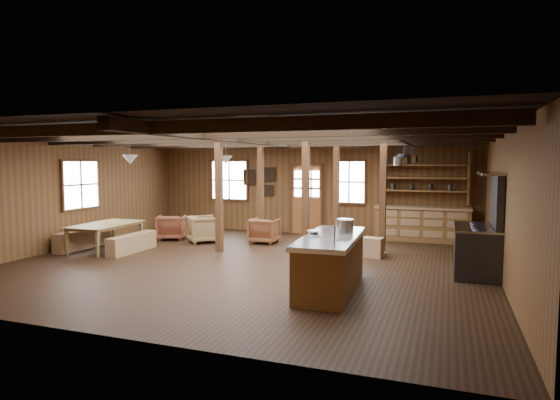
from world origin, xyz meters
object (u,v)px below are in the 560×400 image
(armchair_b, at_px, (265,231))
(armchair_c, at_px, (203,229))
(commercial_range, at_px, (479,242))
(dining_table, at_px, (107,237))
(armchair_a, at_px, (171,227))
(kitchen_island, at_px, (331,262))

(armchair_b, height_order, armchair_c, armchair_c)
(commercial_range, height_order, armchair_b, commercial_range)
(dining_table, relative_size, armchair_c, 2.36)
(dining_table, height_order, armchair_b, armchair_b)
(commercial_range, height_order, armchair_a, commercial_range)
(kitchen_island, height_order, armchair_a, kitchen_island)
(kitchen_island, relative_size, armchair_a, 3.31)
(dining_table, bearing_deg, armchair_c, -44.60)
(dining_table, xyz_separation_m, armchair_b, (3.30, 2.28, 0.01))
(dining_table, distance_m, armchair_c, 2.48)
(kitchen_island, distance_m, armchair_c, 5.61)
(dining_table, xyz_separation_m, armchair_c, (1.68, 1.83, 0.03))
(dining_table, height_order, armchair_c, armchair_c)
(commercial_range, xyz_separation_m, armchair_b, (-5.25, 1.92, -0.31))
(kitchen_island, xyz_separation_m, dining_table, (-6.09, 1.65, -0.15))
(kitchen_island, bearing_deg, armchair_b, 122.45)
(armchair_b, bearing_deg, commercial_range, 158.74)
(commercial_range, height_order, armchair_c, commercial_range)
(armchair_c, bearing_deg, commercial_range, -146.70)
(commercial_range, height_order, dining_table, commercial_range)
(kitchen_island, distance_m, dining_table, 6.31)
(armchair_a, relative_size, armchair_c, 0.96)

